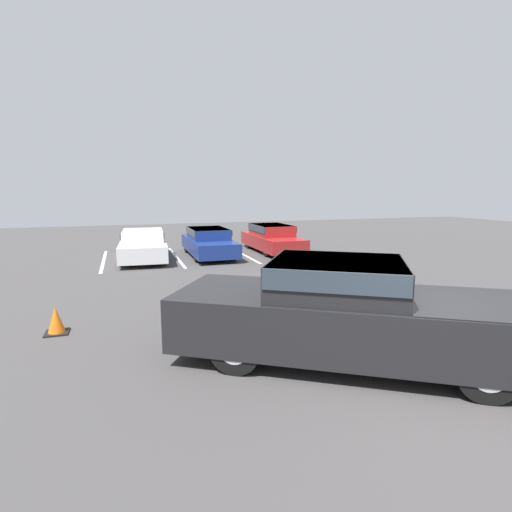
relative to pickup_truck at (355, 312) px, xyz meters
The scene contains 10 objects.
ground_plane 1.23m from the pickup_truck, 60.22° to the right, with size 60.00×60.00×0.00m, color #423F3F.
stall_stripe_a 12.59m from the pickup_truck, 110.73° to the left, with size 0.12×5.38×0.01m, color white.
stall_stripe_b 11.87m from the pickup_truck, 97.19° to the left, with size 0.12×5.38×0.01m, color white.
stall_stripe_c 11.87m from the pickup_truck, 82.81° to the left, with size 0.12×5.38×0.01m, color white.
stall_stripe_d 12.59m from the pickup_truck, 69.27° to the left, with size 0.12×5.38×0.01m, color white.
pickup_truck is the anchor object (origin of this frame).
parked_sedan_a 11.95m from the pickup_truck, 103.80° to the left, with size 2.08×4.67×1.22m.
parked_sedan_b 11.62m from the pickup_truck, 90.36° to the left, with size 1.74×4.59×1.22m.
parked_sedan_c 12.35m from the pickup_truck, 75.75° to the left, with size 1.71×4.60×1.26m.
traffic_cone 5.91m from the pickup_truck, 148.27° to the left, with size 0.45×0.45×0.56m.
Camera 1 is at (-4.03, -4.80, 2.89)m, focal length 28.00 mm.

